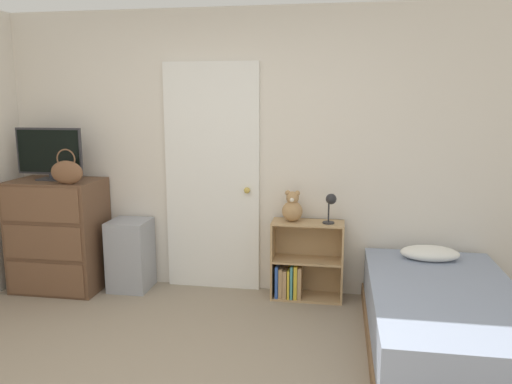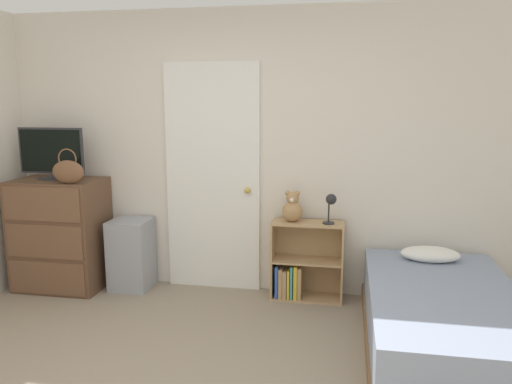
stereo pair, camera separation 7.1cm
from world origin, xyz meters
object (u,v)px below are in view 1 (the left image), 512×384
at_px(dresser, 59,235).
at_px(bed, 444,320).
at_px(desk_lamp, 331,203).
at_px(handbag, 67,172).
at_px(teddy_bear, 292,208).
at_px(tv, 49,153).
at_px(storage_bin, 131,255).
at_px(bookshelf, 301,267).

bearing_deg(dresser, bed, -11.45).
bearing_deg(desk_lamp, bed, -43.04).
relative_size(handbag, teddy_bear, 1.12).
distance_m(tv, storage_bin, 1.18).
height_order(tv, storage_bin, tv).
bearing_deg(bookshelf, teddy_bear, -177.29).
bearing_deg(storage_bin, bed, -15.98).
relative_size(bookshelf, bed, 0.37).
bearing_deg(teddy_bear, tv, -176.84).
bearing_deg(bed, dresser, 168.55).
bearing_deg(teddy_bear, desk_lamp, -6.52).
xyz_separation_m(teddy_bear, desk_lamp, (0.33, -0.04, 0.07)).
bearing_deg(bookshelf, dresser, -176.51).
height_order(dresser, handbag, handbag).
height_order(handbag, storage_bin, handbag).
relative_size(storage_bin, bed, 0.35).
distance_m(dresser, bed, 3.40).
xyz_separation_m(dresser, handbag, (0.23, -0.18, 0.63)).
distance_m(storage_bin, bed, 2.77).
distance_m(handbag, desk_lamp, 2.29).
bearing_deg(tv, teddy_bear, 3.16).
xyz_separation_m(handbag, bookshelf, (2.02, 0.32, -0.86)).
relative_size(tv, storage_bin, 0.96).
relative_size(handbag, bed, 0.16).
bearing_deg(teddy_bear, handbag, -170.72).
xyz_separation_m(dresser, tv, (-0.04, 0.01, 0.76)).
xyz_separation_m(bookshelf, desk_lamp, (0.25, -0.04, 0.60)).
relative_size(tv, bookshelf, 0.90).
xyz_separation_m(dresser, bed, (3.32, -0.67, -0.28)).
distance_m(handbag, storage_bin, 0.96).
distance_m(handbag, bed, 3.25).
bearing_deg(bookshelf, tv, -176.85).
height_order(bookshelf, bed, bookshelf).
relative_size(desk_lamp, bed, 0.14).
height_order(dresser, teddy_bear, dresser).
relative_size(dresser, desk_lamp, 3.90).
xyz_separation_m(tv, bookshelf, (2.29, 0.13, -0.99)).
bearing_deg(storage_bin, handbag, -147.55).
bearing_deg(bed, desk_lamp, 136.96).
distance_m(storage_bin, bookshelf, 1.59).
bearing_deg(bookshelf, desk_lamp, -9.71).
xyz_separation_m(teddy_bear, bed, (1.15, -0.81, -0.59)).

